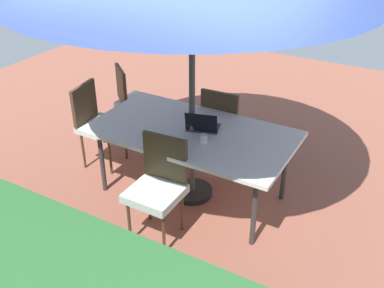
# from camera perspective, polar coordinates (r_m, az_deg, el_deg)

# --- Properties ---
(ground_plane) EXTENTS (10.00, 10.00, 0.02)m
(ground_plane) POSITION_cam_1_polar(r_m,az_deg,el_deg) (4.86, -0.00, -6.48)
(ground_plane) COLOR #935442
(dining_table) EXTENTS (2.04, 1.11, 0.78)m
(dining_table) POSITION_cam_1_polar(r_m,az_deg,el_deg) (4.47, -0.00, 1.18)
(dining_table) COLOR white
(dining_table) RESTS_ON ground_plane
(chair_north) EXTENTS (0.46, 0.47, 0.98)m
(chair_north) POSITION_cam_1_polar(r_m,az_deg,el_deg) (4.05, -4.37, -5.17)
(chair_north) COLOR silver
(chair_north) RESTS_ON ground_plane
(chair_east) EXTENTS (0.49, 0.48, 0.98)m
(chair_east) POSITION_cam_1_polar(r_m,az_deg,el_deg) (5.24, -12.06, 2.89)
(chair_east) COLOR silver
(chair_east) RESTS_ON ground_plane
(chair_southeast) EXTENTS (0.58, 0.59, 0.98)m
(chair_southeast) POSITION_cam_1_polar(r_m,az_deg,el_deg) (5.74, -7.45, 5.76)
(chair_southeast) COLOR silver
(chair_southeast) RESTS_ON ground_plane
(chair_south) EXTENTS (0.46, 0.47, 0.98)m
(chair_south) POSITION_cam_1_polar(r_m,az_deg,el_deg) (5.12, 4.11, 2.82)
(chair_south) COLOR silver
(chair_south) RESTS_ON ground_plane
(laptop) EXTENTS (0.38, 0.33, 0.21)m
(laptop) POSITION_cam_1_polar(r_m,az_deg,el_deg) (4.43, 1.35, 2.35)
(laptop) COLOR #2D2D33
(laptop) RESTS_ON dining_table
(cup) EXTENTS (0.07, 0.07, 0.09)m
(cup) POSITION_cam_1_polar(r_m,az_deg,el_deg) (4.20, 1.49, 0.67)
(cup) COLOR white
(cup) RESTS_ON dining_table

